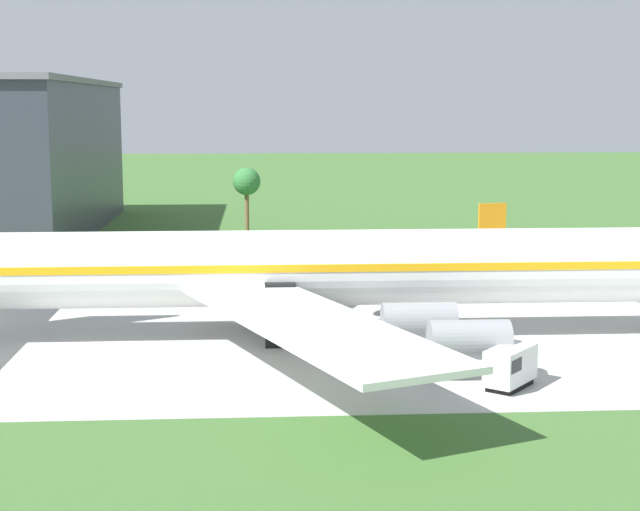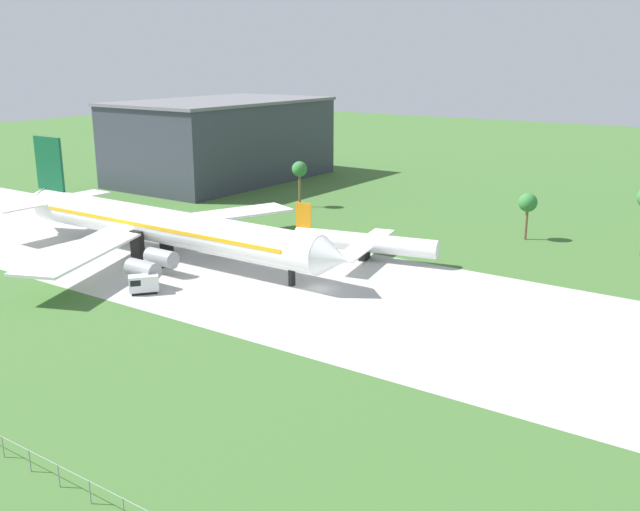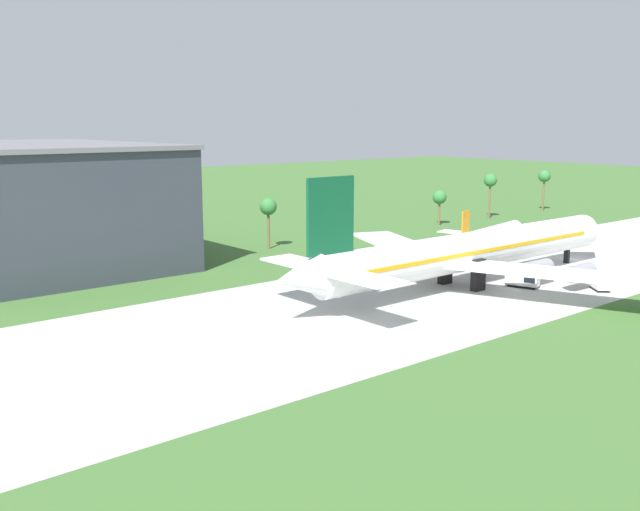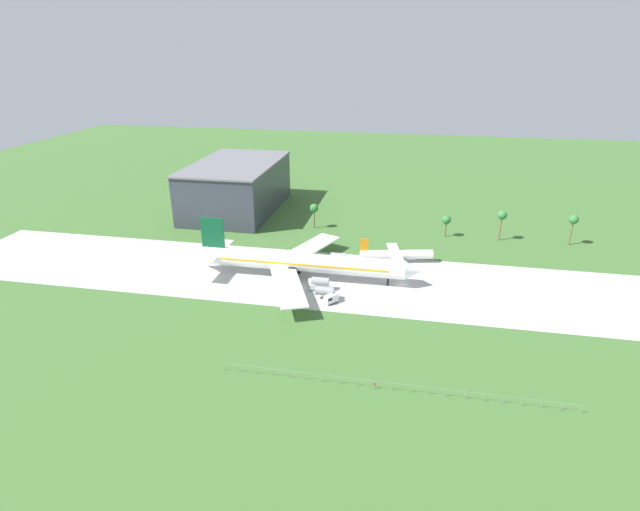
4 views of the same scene
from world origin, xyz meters
name	(u,v)px [view 3 (image 3 of 4)]	position (x,y,z in m)	size (l,w,h in m)	color
ground_plane	(573,259)	(0.00, 0.00, 0.00)	(600.00, 600.00, 0.00)	#3D662D
taxiway_strip	(573,259)	(0.00, 0.00, 0.01)	(320.00, 44.00, 0.02)	#B2B2AD
jet_airliner	(470,251)	(-33.62, -1.12, 5.67)	(79.07, 61.46, 19.29)	white
regional_aircraft	(490,235)	(-2.87, 17.90, 3.04)	(26.01, 23.62, 9.22)	white
baggage_tug	(600,281)	(-20.50, -16.83, 1.50)	(4.33, 4.63, 2.81)	black
fuel_truck	(524,280)	(-28.13, -7.86, 1.16)	(3.45, 5.54, 2.12)	black
terminal_building	(41,202)	(-79.44, 66.18, 11.27)	(36.72, 61.20, 22.50)	#333842
palm_tree_row	(449,190)	(19.18, 47.89, 9.05)	(105.22, 3.60, 12.38)	brown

